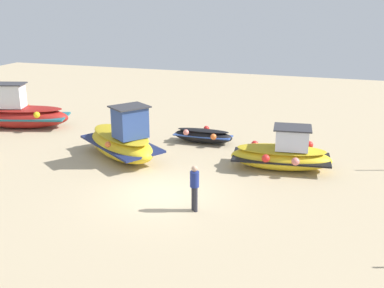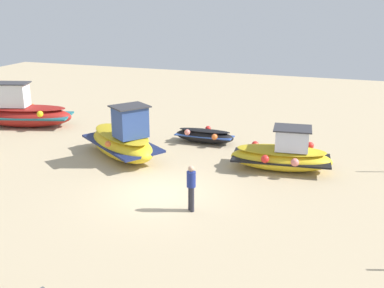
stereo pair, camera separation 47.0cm
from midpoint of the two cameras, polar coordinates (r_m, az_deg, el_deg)
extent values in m
plane|color=tan|center=(18.15, -4.37, -6.03)|extent=(58.73, 58.73, 0.00)
ellipsoid|color=gold|center=(22.12, -9.25, -0.11)|extent=(5.08, 4.42, 1.29)
cube|color=navy|center=(22.10, -9.26, 0.04)|extent=(4.95, 4.34, 0.17)
ellipsoid|color=gold|center=(21.97, -9.31, 1.17)|extent=(4.46, 3.87, 0.25)
cube|color=#2D4784|center=(20.93, -8.20, 2.62)|extent=(1.66, 1.71, 1.37)
cube|color=#333338|center=(20.76, -8.29, 4.52)|extent=(1.92, 1.99, 0.06)
sphere|color=#EA7F75|center=(23.18, -7.92, 2.01)|extent=(0.27, 0.27, 0.27)
sphere|color=orange|center=(20.82, -10.85, -0.07)|extent=(0.27, 0.27, 0.27)
ellipsoid|color=gold|center=(20.79, 10.13, -1.72)|extent=(4.53, 2.20, 0.98)
cube|color=black|center=(20.78, 10.14, -1.59)|extent=(4.37, 2.23, 0.10)
ellipsoid|color=gold|center=(20.67, 10.19, -0.67)|extent=(3.99, 1.92, 0.17)
cube|color=silver|center=(20.50, 11.46, 0.66)|extent=(1.49, 1.31, 0.90)
cube|color=#333338|center=(20.37, 11.54, 1.96)|extent=(1.72, 1.52, 0.06)
sphere|color=red|center=(21.71, 7.04, -0.04)|extent=(0.34, 0.34, 0.34)
sphere|color=red|center=(19.78, 8.30, -1.75)|extent=(0.34, 0.34, 0.34)
sphere|color=red|center=(21.65, 10.27, -0.18)|extent=(0.34, 0.34, 0.34)
sphere|color=#EA7F75|center=(19.77, 11.83, -2.11)|extent=(0.34, 0.34, 0.34)
sphere|color=red|center=(21.63, 13.52, -0.10)|extent=(0.34, 0.34, 0.34)
ellipsoid|color=maroon|center=(28.66, -20.42, 3.05)|extent=(5.61, 3.17, 1.22)
cube|color=#1E6670|center=(28.65, -20.44, 3.16)|extent=(5.42, 3.16, 0.13)
ellipsoid|color=maroon|center=(28.55, -20.53, 4.02)|extent=(4.94, 2.78, 0.22)
cube|color=white|center=(28.64, -21.83, 5.46)|extent=(1.82, 1.43, 1.31)
cube|color=#333338|center=(28.51, -21.99, 6.80)|extent=(2.11, 1.66, 0.06)
sphere|color=yellow|center=(27.19, -18.87, 3.37)|extent=(0.35, 0.35, 0.35)
sphere|color=orange|center=(29.49, -19.78, 4.22)|extent=(0.35, 0.35, 0.35)
ellipsoid|color=black|center=(24.11, 0.80, 0.97)|extent=(3.09, 1.08, 0.78)
cube|color=#2D4C9E|center=(24.10, 0.80, 1.05)|extent=(2.97, 1.07, 0.14)
ellipsoid|color=black|center=(24.02, 0.80, 1.65)|extent=(2.72, 0.91, 0.18)
sphere|color=orange|center=(23.28, 2.05, 0.89)|extent=(0.30, 0.30, 0.30)
sphere|color=red|center=(24.61, 1.22, 1.89)|extent=(0.30, 0.30, 0.30)
sphere|color=#EA7F75|center=(23.66, -1.30, 1.43)|extent=(0.30, 0.30, 0.30)
cylinder|color=#2D2D38|center=(16.60, -0.65, -6.59)|extent=(0.14, 0.14, 0.92)
cylinder|color=#2D2D38|center=(16.48, -0.38, -6.79)|extent=(0.14, 0.14, 0.92)
cylinder|color=navy|center=(16.25, -0.52, -4.32)|extent=(0.32, 0.32, 0.56)
sphere|color=tan|center=(16.11, -0.52, -3.03)|extent=(0.22, 0.22, 0.22)
camera|label=1|loc=(0.24, -90.64, -0.20)|focal=43.77mm
camera|label=2|loc=(0.24, 89.36, 0.20)|focal=43.77mm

